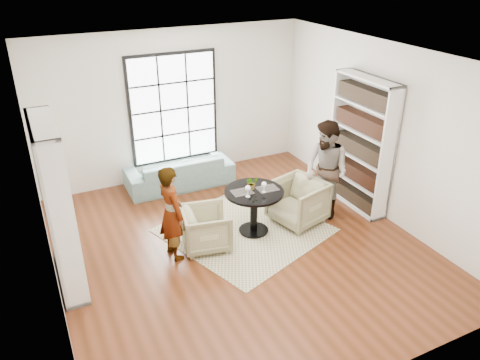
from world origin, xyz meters
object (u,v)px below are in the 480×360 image
armchair_right (298,202)px  person_right (326,170)px  armchair_left (206,228)px  wine_glass_left (248,189)px  person_left (171,213)px  sofa (180,171)px  flower_centerpiece (252,183)px  pedestal_table (254,202)px  wine_glass_right (264,185)px

armchair_right → person_right: 0.74m
armchair_left → wine_glass_left: (0.70, -0.07, 0.58)m
armchair_right → person_left: (-2.27, -0.03, 0.37)m
person_left → sofa: bearing=-30.2°
wine_glass_left → flower_centerpiece: flower_centerpiece is taller
armchair_right → wine_glass_left: bearing=-99.8°
person_left → person_right: (2.82, 0.03, 0.12)m
pedestal_table → sofa: size_ratio=0.46×
armchair_right → wine_glass_right: wine_glass_right is taller
armchair_left → wine_glass_left: wine_glass_left is taller
pedestal_table → armchair_left: size_ratio=1.32×
pedestal_table → wine_glass_right: wine_glass_right is taller
armchair_left → wine_glass_left: bearing=-84.9°
person_left → wine_glass_left: person_left is taller
flower_centerpiece → pedestal_table: bearing=-85.4°
armchair_right → wine_glass_left: wine_glass_left is taller
sofa → armchair_right: armchair_right is taller
pedestal_table → armchair_right: bearing=-2.3°
person_left → flower_centerpiece: person_left is taller
sofa → armchair_left: armchair_left is taller
armchair_left → wine_glass_right: (1.00, -0.06, 0.58)m
armchair_right → person_left: size_ratio=0.56×
wine_glass_left → flower_centerpiece: bearing=50.0°
sofa → armchair_left: bearing=82.2°
wine_glass_right → wine_glass_left: bearing=-176.8°
person_right → wine_glass_right: person_right is taller
person_left → wine_glass_right: person_left is taller
flower_centerpiece → person_right: bearing=-4.6°
pedestal_table → sofa: pedestal_table is taller
armchair_right → wine_glass_right: bearing=-98.9°
flower_centerpiece → armchair_right: bearing=-7.5°
pedestal_table → person_left: person_left is taller
sofa → person_right: (1.92, -2.22, 0.57)m
person_right → flower_centerpiece: (-1.39, 0.11, 0.01)m
sofa → wine_glass_left: (0.36, -2.32, 0.61)m
flower_centerpiece → wine_glass_left: bearing=-130.0°
wine_glass_right → person_right: bearing=3.6°
sofa → wine_glass_right: wine_glass_right is taller
pedestal_table → flower_centerpiece: (-0.01, 0.08, 0.32)m
wine_glass_right → armchair_right: bearing=6.4°
flower_centerpiece → wine_glass_right: bearing=-56.7°
armchair_left → flower_centerpiece: size_ratio=3.38×
pedestal_table → wine_glass_right: bearing=-43.6°
armchair_right → person_right: size_ratio=0.48×
flower_centerpiece → person_left: bearing=-174.5°
sofa → person_left: bearing=69.2°
flower_centerpiece → sofa: bearing=104.1°
person_left → person_right: person_right is taller
armchair_left → wine_glass_right: size_ratio=3.92×
person_left → wine_glass_left: size_ratio=7.61×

